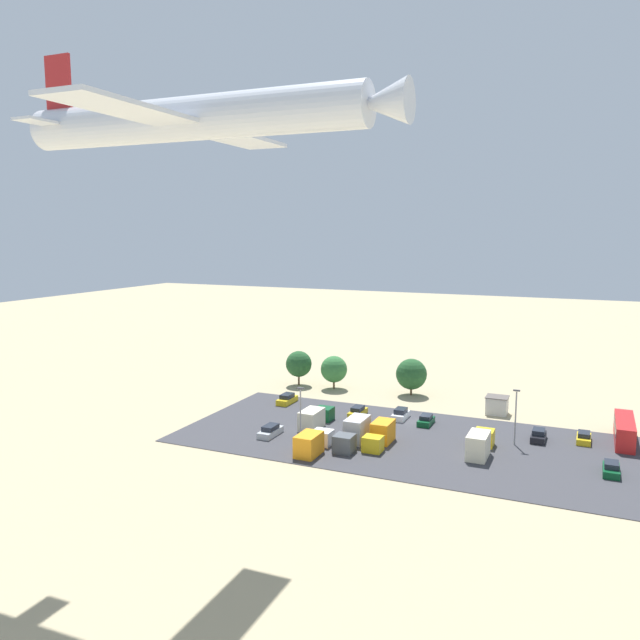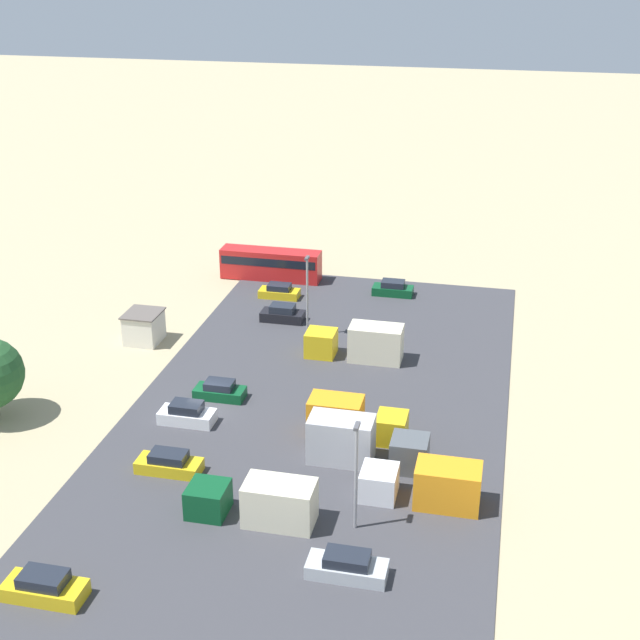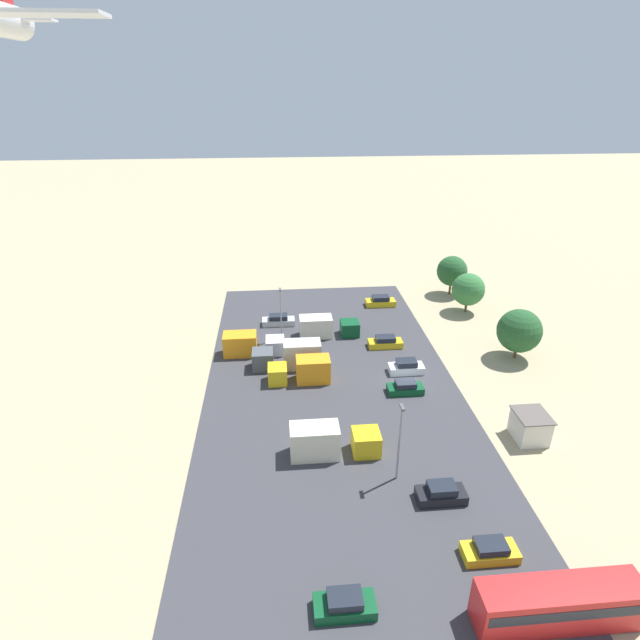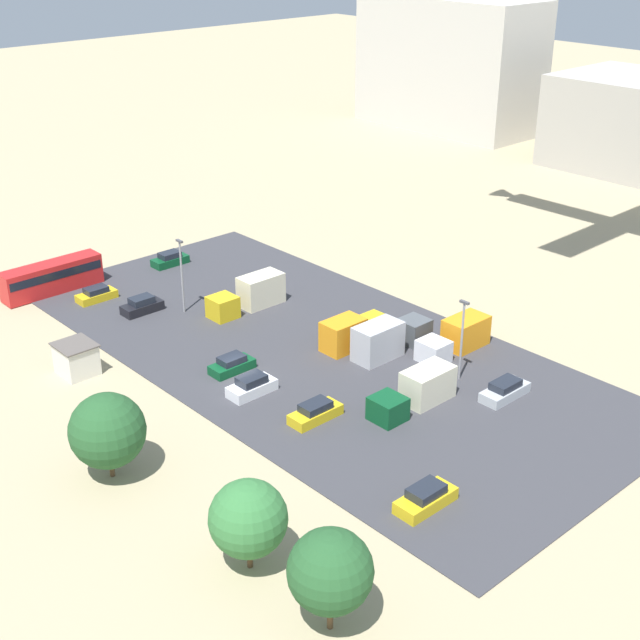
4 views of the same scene
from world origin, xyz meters
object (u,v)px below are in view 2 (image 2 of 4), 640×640
Objects in this scene: parked_car_3 at (187,414)px; parked_truck_4 at (351,420)px; parked_car_7 at (169,464)px; bus at (271,263)px; parked_car_2 at (283,314)px; parked_car_5 at (347,566)px; parked_car_1 at (279,292)px; parked_car_4 at (393,289)px; parked_car_6 at (220,391)px; parked_car_0 at (45,587)px; parked_truck_1 at (259,502)px; parked_truck_3 at (360,343)px; parked_truck_2 at (360,443)px; shed_building at (144,327)px; parked_truck_0 at (428,485)px.

parked_car_3 is 12.54m from parked_truck_4.
parked_car_7 is at bearing -56.70° from parked_truck_4.
bus is 11.64m from parked_car_2.
parked_car_3 is 0.90× the size of parked_car_5.
parked_car_4 is (-3.22, 11.20, 0.04)m from parked_car_1.
parked_car_0 is at bearing -4.77° from parked_car_6.
parked_car_3 is 6.75m from parked_car_7.
parked_car_2 is at bearing 176.72° from parked_car_6.
parked_car_4 is 27.10m from parked_car_6.
parked_car_6 is 0.49× the size of parked_truck_1.
parked_car_2 is 1.03× the size of parked_car_6.
parked_truck_3 is (-20.48, 9.62, 0.82)m from parked_car_7.
parked_car_6 is 0.56× the size of parked_truck_4.
parked_car_1 is at bearing 1.67° from parked_car_7.
parked_truck_1 is 1.13× the size of parked_truck_4.
parked_truck_3 is at bearing -18.96° from parked_car_0.
parked_car_4 is at bearing -15.87° from parked_car_7.
parked_truck_4 reaches higher than parked_car_6.
bus is 21.61m from parked_truck_3.
parked_truck_3 is (-9.55, 9.63, 0.84)m from parked_car_6.
parked_truck_3 is at bearing -25.17° from parked_car_7.
parked_car_3 is 0.51× the size of parked_truck_1.
parked_truck_2 is (-4.07, 12.59, 0.88)m from parked_car_7.
parked_truck_3 reaches higher than parked_truck_1.
parked_car_0 is 1.10× the size of parked_car_3.
shed_building is 0.45× the size of parked_truck_0.
parked_truck_1 is (10.56, 8.77, 0.61)m from parked_car_3.
parked_truck_0 is at bearing -55.15° from parked_car_0.
parked_car_2 is 0.49× the size of parked_truck_2.
parked_truck_3 is (6.55, 8.70, 0.78)m from parked_car_2.
parked_truck_4 reaches higher than parked_car_0.
parked_car_7 is at bearing 62.74° from parked_truck_1.
shed_building reaches higher than parked_car_4.
parked_car_6 is 11.88m from parked_truck_4.
parked_car_1 is 26.15m from parked_car_3.
parked_car_7 is at bearing -8.62° from parked_car_0.
parked_truck_3 is at bearing 177.73° from parked_car_4.
shed_building is at bearing -21.05° from bus.
parked_car_5 reaches higher than parked_car_4.
parked_car_2 is at bearing -153.05° from parked_truck_2.
parked_truck_2 is at bearing 6.71° from parked_car_5.
parked_car_2 reaches higher than parked_car_4.
parked_car_2 is 16.12m from parked_car_6.
parked_car_1 is at bearing 40.66° from parked_truck_3.
bus is 38.00m from parked_car_7.
shed_building is 15.98m from parked_car_3.
shed_building is at bearing 128.42° from parked_car_4.
parked_truck_0 is (37.55, 20.97, -0.43)m from bus.
parked_truck_2 is at bearing 20.61° from parked_truck_4.
parked_car_3 is 21.10m from parked_car_5.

